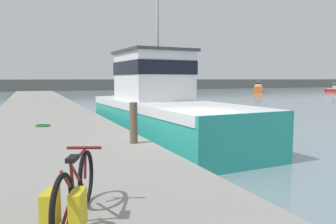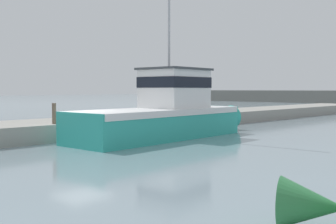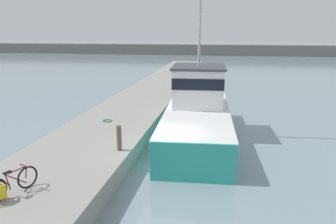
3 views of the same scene
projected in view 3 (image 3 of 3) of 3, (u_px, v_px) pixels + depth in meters
name	position (u px, v px, depth m)	size (l,w,h in m)	color
ground_plane	(165.00, 170.00, 13.81)	(320.00, 320.00, 0.00)	gray
dock_pier	(83.00, 155.00, 14.31)	(4.55, 80.00, 0.90)	gray
fishing_boat_main	(198.00, 111.00, 18.02)	(3.95, 12.67, 11.20)	teal
bicycle_touring	(8.00, 186.00, 9.69)	(0.80, 1.66, 0.79)	black
mooring_post	(119.00, 138.00, 13.45)	(0.20, 0.20, 1.06)	brown
hose_coil	(107.00, 121.00, 17.89)	(0.51, 0.51, 0.05)	#197A2D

